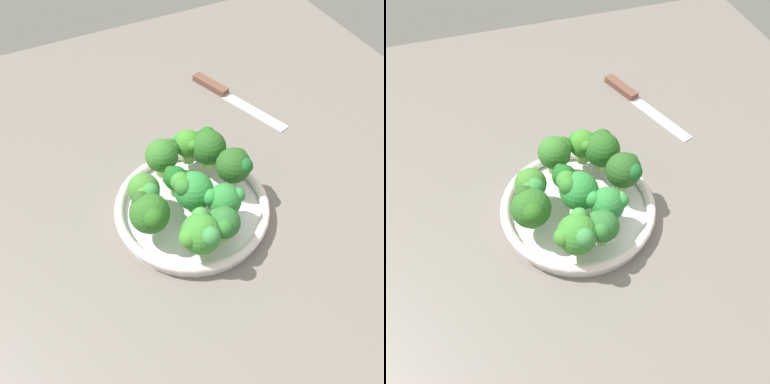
# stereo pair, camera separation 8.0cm
# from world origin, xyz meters

# --- Properties ---
(ground_plane) EXTENTS (1.30, 1.30, 0.03)m
(ground_plane) POSITION_xyz_m (0.00, 0.00, -0.01)
(ground_plane) COLOR slate
(bowl) EXTENTS (0.28, 0.28, 0.03)m
(bowl) POSITION_xyz_m (-0.01, -0.03, 0.02)
(bowl) COLOR white
(bowl) RESTS_ON ground_plane
(broccoli_floret_0) EXTENTS (0.06, 0.06, 0.07)m
(broccoli_floret_0) POSITION_xyz_m (-0.09, 0.00, 0.07)
(broccoli_floret_0) COLOR #87B65C
(broccoli_floret_0) RESTS_ON bowl
(broccoli_floret_1) EXTENTS (0.07, 0.07, 0.08)m
(broccoli_floret_1) POSITION_xyz_m (-0.10, -0.05, 0.08)
(broccoli_floret_1) COLOR #8BC864
(broccoli_floret_1) RESTS_ON bowl
(broccoli_floret_2) EXTENTS (0.07, 0.06, 0.08)m
(broccoli_floret_2) POSITION_xyz_m (-0.03, 0.06, 0.08)
(broccoli_floret_2) COLOR #A2D465
(broccoli_floret_2) RESTS_ON bowl
(broccoli_floret_3) EXTENTS (0.07, 0.07, 0.08)m
(broccoli_floret_3) POSITION_xyz_m (-0.02, -0.04, 0.08)
(broccoli_floret_3) COLOR #7EB04F
(broccoli_floret_3) RESTS_ON bowl
(broccoli_floret_4) EXTENTS (0.04, 0.05, 0.06)m
(broccoli_floret_4) POSITION_xyz_m (-0.03, 0.01, 0.07)
(broccoli_floret_4) COLOR #92D672
(broccoli_floret_4) RESTS_ON bowl
(broccoli_floret_5) EXTENTS (0.07, 0.06, 0.07)m
(broccoli_floret_5) POSITION_xyz_m (0.02, -0.08, 0.07)
(broccoli_floret_5) COLOR #99D762
(broccoli_floret_5) RESTS_ON bowl
(broccoli_floret_6) EXTENTS (0.06, 0.07, 0.08)m
(broccoli_floret_6) POSITION_xyz_m (0.08, -0.02, 0.08)
(broccoli_floret_6) COLOR #84B357
(broccoli_floret_6) RESTS_ON bowl
(broccoli_floret_7) EXTENTS (0.07, 0.07, 0.08)m
(broccoli_floret_7) POSITION_xyz_m (0.06, 0.05, 0.08)
(broccoli_floret_7) COLOR #9BC969
(broccoli_floret_7) RESTS_ON bowl
(broccoli_floret_8) EXTENTS (0.07, 0.07, 0.08)m
(broccoli_floret_8) POSITION_xyz_m (-0.05, -0.12, 0.08)
(broccoli_floret_8) COLOR #89BA4D
(broccoli_floret_8) RESTS_ON bowl
(broccoli_floret_9) EXTENTS (0.05, 0.06, 0.07)m
(broccoli_floret_9) POSITION_xyz_m (0.00, -0.12, 0.07)
(broccoli_floret_9) COLOR #95CA69
(broccoli_floret_9) RESTS_ON bowl
(broccoli_floret_10) EXTENTS (0.05, 0.06, 0.07)m
(broccoli_floret_10) POSITION_xyz_m (0.03, 0.07, 0.07)
(broccoli_floret_10) COLOR #97D86B
(broccoli_floret_10) RESTS_ON bowl
(knife) EXTENTS (0.11, 0.26, 0.01)m
(knife) POSITION_xyz_m (0.21, 0.25, 0.01)
(knife) COLOR silver
(knife) RESTS_ON ground_plane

